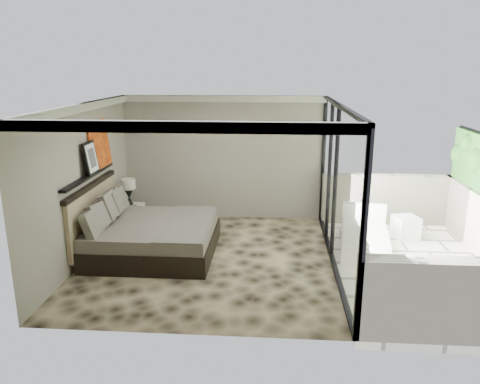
# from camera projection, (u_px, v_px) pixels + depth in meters

# --- Properties ---
(floor) EXTENTS (5.00, 5.00, 0.00)m
(floor) POSITION_uv_depth(u_px,v_px,m) (209.00, 259.00, 8.57)
(floor) COLOR black
(floor) RESTS_ON ground
(ceiling) EXTENTS (4.50, 5.00, 0.02)m
(ceiling) POSITION_uv_depth(u_px,v_px,m) (206.00, 105.00, 7.85)
(ceiling) COLOR silver
(ceiling) RESTS_ON back_wall
(back_wall) EXTENTS (4.50, 0.02, 2.80)m
(back_wall) POSITION_uv_depth(u_px,v_px,m) (223.00, 158.00, 10.61)
(back_wall) COLOR gray
(back_wall) RESTS_ON floor
(left_wall) EXTENTS (0.02, 5.00, 2.80)m
(left_wall) POSITION_uv_depth(u_px,v_px,m) (84.00, 183.00, 8.37)
(left_wall) COLOR gray
(left_wall) RESTS_ON floor
(glass_wall) EXTENTS (0.08, 5.00, 2.80)m
(glass_wall) POSITION_uv_depth(u_px,v_px,m) (337.00, 187.00, 8.05)
(glass_wall) COLOR white
(glass_wall) RESTS_ON floor
(terrace_slab) EXTENTS (3.00, 5.00, 0.12)m
(terrace_slab) POSITION_uv_depth(u_px,v_px,m) (418.00, 268.00, 8.32)
(terrace_slab) COLOR beige
(terrace_slab) RESTS_ON ground
(picture_ledge) EXTENTS (0.12, 2.20, 0.05)m
(picture_ledge) POSITION_uv_depth(u_px,v_px,m) (89.00, 176.00, 8.43)
(picture_ledge) COLOR black
(picture_ledge) RESTS_ON left_wall
(bed) EXTENTS (2.30, 2.22, 1.27)m
(bed) POSITION_uv_depth(u_px,v_px,m) (148.00, 235.00, 8.74)
(bed) COLOR black
(bed) RESTS_ON floor
(nightstand) EXTENTS (0.60, 0.60, 0.52)m
(nightstand) POSITION_uv_depth(u_px,v_px,m) (131.00, 217.00, 10.14)
(nightstand) COLOR black
(nightstand) RESTS_ON floor
(table_lamp) EXTENTS (0.31, 0.31, 0.57)m
(table_lamp) POSITION_uv_depth(u_px,v_px,m) (129.00, 188.00, 10.03)
(table_lamp) COLOR black
(table_lamp) RESTS_ON nightstand
(abstract_canvas) EXTENTS (0.13, 0.90, 0.90)m
(abstract_canvas) POSITION_uv_depth(u_px,v_px,m) (99.00, 144.00, 8.95)
(abstract_canvas) COLOR #A91D0E
(abstract_canvas) RESTS_ON picture_ledge
(framed_print) EXTENTS (0.11, 0.50, 0.60)m
(framed_print) POSITION_uv_depth(u_px,v_px,m) (91.00, 158.00, 8.41)
(framed_print) COLOR black
(framed_print) RESTS_ON picture_ledge
(ottoman) EXTENTS (0.56, 0.56, 0.45)m
(ottoman) POSITION_uv_depth(u_px,v_px,m) (406.00, 227.00, 9.59)
(ottoman) COLOR silver
(ottoman) RESTS_ON terrace_slab
(lounger) EXTENTS (1.11, 1.86, 0.69)m
(lounger) POSITION_uv_depth(u_px,v_px,m) (364.00, 238.00, 9.02)
(lounger) COLOR silver
(lounger) RESTS_ON terrace_slab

